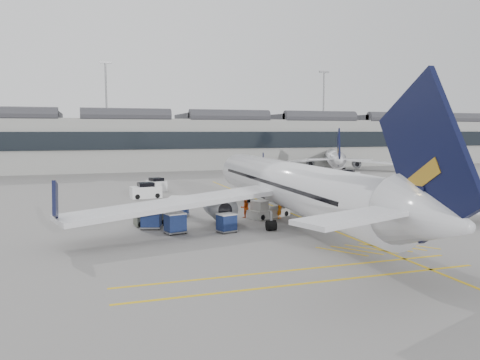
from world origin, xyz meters
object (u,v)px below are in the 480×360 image
object	(u,v)px
airliner_main	(293,186)
ramp_agent_a	(280,209)
belt_loader	(268,211)
pushback_tug	(151,217)
ramp_agent_b	(245,208)
baggage_cart_a	(179,206)

from	to	relation	value
airliner_main	ramp_agent_a	world-z (taller)	airliner_main
belt_loader	pushback_tug	bearing A→B (deg)	160.50
ramp_agent_a	ramp_agent_b	world-z (taller)	ramp_agent_b
airliner_main	belt_loader	world-z (taller)	airliner_main
airliner_main	baggage_cart_a	world-z (taller)	airliner_main
airliner_main	baggage_cart_a	distance (m)	11.75
airliner_main	ramp_agent_b	world-z (taller)	airliner_main
airliner_main	ramp_agent_b	bearing A→B (deg)	125.91
baggage_cart_a	ramp_agent_a	xyz separation A→B (m)	(9.08, -4.03, -0.19)
baggage_cart_a	ramp_agent_b	xyz separation A→B (m)	(6.05, -2.55, -0.10)
ramp_agent_b	ramp_agent_a	bearing A→B (deg)	144.91
baggage_cart_a	ramp_agent_b	bearing A→B (deg)	-2.97
pushback_tug	ramp_agent_b	bearing A→B (deg)	-0.88
belt_loader	ramp_agent_b	bearing A→B (deg)	147.24
baggage_cart_a	ramp_agent_b	size ratio (longest dim) A/B	1.19
airliner_main	baggage_cart_a	xyz separation A→B (m)	(-9.09, 7.05, -2.39)
belt_loader	ramp_agent_a	bearing A→B (deg)	-76.01
belt_loader	baggage_cart_a	world-z (taller)	belt_loader
baggage_cart_a	ramp_agent_a	distance (m)	9.94
ramp_agent_a	ramp_agent_b	distance (m)	3.38
airliner_main	pushback_tug	xyz separation A→B (m)	(-12.30, 3.52, -2.75)
baggage_cart_a	ramp_agent_a	bearing A→B (deg)	-4.08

